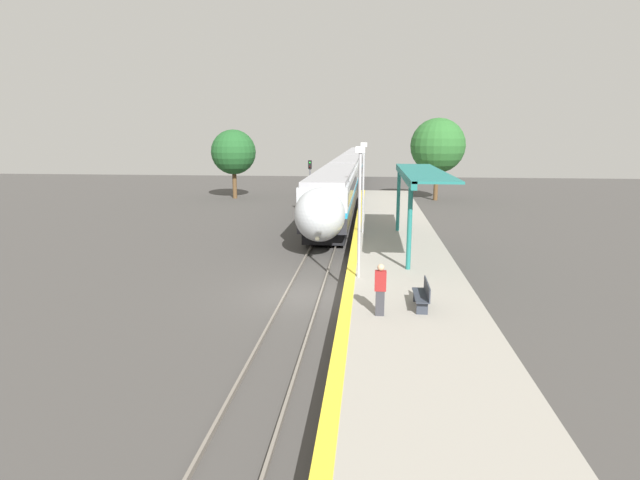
# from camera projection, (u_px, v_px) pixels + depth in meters

# --- Properties ---
(ground_plane) EXTENTS (120.00, 120.00, 0.00)m
(ground_plane) POSITION_uv_depth(u_px,v_px,m) (304.00, 295.00, 20.67)
(ground_plane) COLOR #423F3D
(rail_left) EXTENTS (0.08, 90.00, 0.15)m
(rail_left) POSITION_uv_depth(u_px,v_px,m) (286.00, 293.00, 20.72)
(rail_left) COLOR slate
(rail_left) RESTS_ON ground_plane
(rail_right) EXTENTS (0.08, 90.00, 0.15)m
(rail_right) POSITION_uv_depth(u_px,v_px,m) (321.00, 294.00, 20.58)
(rail_right) COLOR slate
(rail_right) RESTS_ON ground_plane
(train) EXTENTS (2.88, 81.51, 3.93)m
(train) POSITION_uv_depth(u_px,v_px,m) (350.00, 168.00, 64.79)
(train) COLOR black
(train) RESTS_ON ground_plane
(platform_right) EXTENTS (4.81, 64.00, 0.90)m
(platform_right) POSITION_uv_depth(u_px,v_px,m) (405.00, 288.00, 20.17)
(platform_right) COLOR gray
(platform_right) RESTS_ON ground_plane
(platform_bench) EXTENTS (0.44, 1.64, 0.89)m
(platform_bench) POSITION_uv_depth(u_px,v_px,m) (423.00, 294.00, 16.40)
(platform_bench) COLOR #2D333D
(platform_bench) RESTS_ON platform_right
(person_waiting) EXTENTS (0.36, 0.22, 1.68)m
(person_waiting) POSITION_uv_depth(u_px,v_px,m) (380.00, 289.00, 15.66)
(person_waiting) COLOR #333338
(person_waiting) RESTS_ON platform_right
(railway_signal) EXTENTS (0.28, 0.28, 4.49)m
(railway_signal) POSITION_uv_depth(u_px,v_px,m) (310.00, 182.00, 40.56)
(railway_signal) COLOR #59595E
(railway_signal) RESTS_ON ground_plane
(lamppost_near) EXTENTS (0.36, 0.20, 5.18)m
(lamppost_near) POSITION_uv_depth(u_px,v_px,m) (360.00, 204.00, 19.49)
(lamppost_near) COLOR #9E9EA3
(lamppost_near) RESTS_ON platform_right
(lamppost_mid) EXTENTS (0.36, 0.20, 5.18)m
(lamppost_mid) POSITION_uv_depth(u_px,v_px,m) (363.00, 181.00, 28.71)
(lamppost_mid) COLOR #9E9EA3
(lamppost_mid) RESTS_ON platform_right
(station_canopy) EXTENTS (2.02, 11.80, 3.88)m
(station_canopy) POSITION_uv_depth(u_px,v_px,m) (416.00, 176.00, 24.74)
(station_canopy) COLOR #1E6B66
(station_canopy) RESTS_ON platform_right
(background_tree_left) EXTENTS (4.56, 4.56, 7.05)m
(background_tree_left) POSITION_uv_depth(u_px,v_px,m) (234.00, 152.00, 51.11)
(background_tree_left) COLOR brown
(background_tree_left) RESTS_ON ground_plane
(background_tree_right) EXTENTS (5.41, 5.41, 8.15)m
(background_tree_right) POSITION_uv_depth(u_px,v_px,m) (438.00, 146.00, 49.49)
(background_tree_right) COLOR brown
(background_tree_right) RESTS_ON ground_plane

